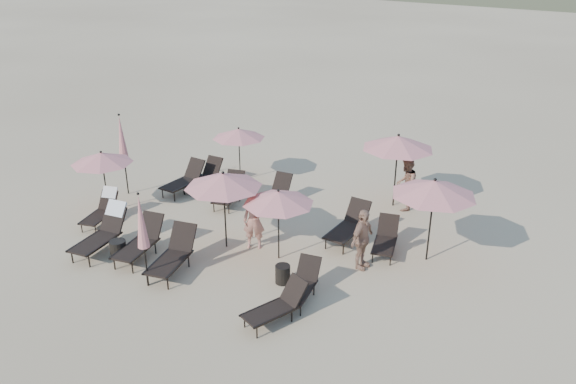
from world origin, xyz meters
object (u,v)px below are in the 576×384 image
Objects in this scene: side_table_1 at (283,274)px; beachgoer_b at (406,184)px; lounger_3 at (173,254)px; lounger_4 at (302,284)px; lounger_1 at (103,231)px; lounger_6 at (204,176)px; lounger_11 at (386,239)px; beachgoer_a at (254,220)px; umbrella_open_0 at (102,158)px; beachgoer_c at (362,239)px; lounger_7 at (184,179)px; lounger_5 at (277,305)px; lounger_0 at (102,209)px; lounger_9 at (275,193)px; lounger_10 at (349,225)px; umbrella_open_4 at (398,142)px; umbrella_open_2 at (278,198)px; lounger_2 at (140,241)px; umbrella_open_5 at (434,188)px; lounger_8 at (230,191)px; umbrella_open_3 at (239,133)px; side_table_0 at (118,249)px; umbrella_open_1 at (223,180)px; umbrella_closed_1 at (122,139)px.

side_table_1 is 0.28× the size of beachgoer_b.
lounger_4 is (3.43, 0.74, -0.09)m from lounger_3.
lounger_6 is at bearing 85.76° from lounger_1.
beachgoer_a is at bearing -167.43° from lounger_11.
umbrella_open_0 is 8.42m from beachgoer_c.
lounger_5 is at bearing -32.76° from lounger_7.
lounger_0 reaches higher than lounger_5.
lounger_10 reaches higher than lounger_9.
lounger_5 is 0.93× the size of lounger_10.
beachgoer_a reaches higher than side_table_1.
lounger_11 is at bearing -70.94° from umbrella_open_4.
lounger_0 is 5.96m from umbrella_open_2.
lounger_2 is 0.78× the size of umbrella_open_5.
lounger_8 is 5.60m from umbrella_open_4.
umbrella_open_0 is at bearing 145.05° from lounger_3.
lounger_2 is 5.78m from lounger_10.
beachgoer_a is (-2.00, -1.80, 0.36)m from lounger_10.
umbrella_open_3 is 4.08× the size of side_table_0.
umbrella_open_1 is (0.34, 1.73, 1.52)m from lounger_3.
lounger_8 reaches higher than lounger_4.
beachgoer_b is (3.22, 5.05, -1.14)m from umbrella_open_1.
lounger_5 is at bearing -27.26° from lounger_0.
beachgoer_a is at bearing -47.98° from umbrella_open_3.
lounger_9 is 0.95× the size of beachgoer_b.
beachgoer_c is (5.38, -1.30, 0.39)m from lounger_8.
beachgoer_c is at bearing 19.50° from lounger_3.
beachgoer_b is (3.61, 2.03, 0.44)m from lounger_9.
lounger_3 is 2.33m from umbrella_open_1.
side_table_1 is at bearing -16.16° from umbrella_open_1.
umbrella_closed_1 is (-2.38, 3.01, 1.40)m from lounger_1.
lounger_7 is at bearing 164.94° from lounger_8.
umbrella_open_0 is (-1.36, -3.06, 1.34)m from lounger_6.
lounger_9 is (2.37, 4.94, -0.13)m from lounger_1.
umbrella_open_2 is (5.21, -2.00, 1.33)m from lounger_7.
umbrella_open_4 reaches higher than lounger_10.
lounger_1 is 5.03m from umbrella_open_2.
lounger_1 is at bearing -166.25° from side_table_1.
umbrella_open_3 is 7.10m from side_table_1.
umbrella_open_1 is 1.14× the size of umbrella_open_3.
beachgoer_c is (0.43, -4.00, -0.04)m from beachgoer_b.
lounger_6 is 0.84× the size of umbrella_open_2.
lounger_7 is 6.31m from lounger_10.
lounger_11 is (4.18, 3.89, -0.08)m from lounger_3.
lounger_8 is 4.42m from lounger_10.
umbrella_open_5 is 0.84× the size of umbrella_closed_1.
umbrella_open_3 is at bearing 122.87° from umbrella_open_1.
beachgoer_b is at bearing 15.48° from lounger_6.
lounger_5 is 6.15m from lounger_9.
lounger_3 is 0.68× the size of umbrella_closed_1.
lounger_2 is at bearing -110.86° from lounger_9.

